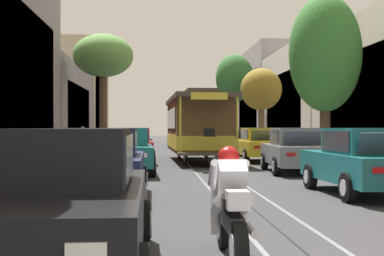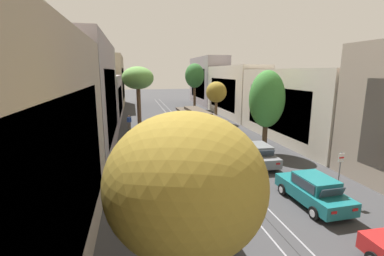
# 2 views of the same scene
# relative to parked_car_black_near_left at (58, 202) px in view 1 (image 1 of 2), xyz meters

# --- Properties ---
(ground_plane) EXTENTS (161.74, 161.74, 0.00)m
(ground_plane) POSITION_rel_parked_car_black_near_left_xyz_m (2.94, 23.10, -0.80)
(ground_plane) COLOR #38383A
(trolley_track_rails) EXTENTS (1.14, 72.70, 0.01)m
(trolley_track_rails) POSITION_rel_parked_car_black_near_left_xyz_m (2.94, 27.57, -0.79)
(trolley_track_rails) COLOR gray
(trolley_track_rails) RESTS_ON ground
(building_facade_left) EXTENTS (5.47, 64.40, 9.93)m
(building_facade_left) POSITION_rel_parked_car_black_near_left_xyz_m (-7.02, 27.53, 3.53)
(building_facade_left) COLOR gray
(building_facade_left) RESTS_ON ground
(building_facade_right) EXTENTS (4.59, 64.40, 9.77)m
(building_facade_right) POSITION_rel_parked_car_black_near_left_xyz_m (12.81, 28.32, 3.40)
(building_facade_right) COLOR gray
(building_facade_right) RESTS_ON ground
(parked_car_black_near_left) EXTENTS (2.03, 4.37, 1.58)m
(parked_car_black_near_left) POSITION_rel_parked_car_black_near_left_xyz_m (0.00, 0.00, 0.00)
(parked_car_black_near_left) COLOR black
(parked_car_black_near_left) RESTS_ON ground
(parked_car_navy_second_left) EXTENTS (2.03, 4.37, 1.58)m
(parked_car_navy_second_left) POSITION_rel_parked_car_black_near_left_xyz_m (-0.17, 6.34, 0.00)
(parked_car_navy_second_left) COLOR #19234C
(parked_car_navy_second_left) RESTS_ON ground
(parked_car_teal_mid_left) EXTENTS (2.12, 4.41, 1.58)m
(parked_car_teal_mid_left) POSITION_rel_parked_car_black_near_left_xyz_m (-0.03, 13.03, 0.00)
(parked_car_teal_mid_left) COLOR #196B70
(parked_car_teal_mid_left) RESTS_ON ground
(parked_car_red_fourth_left) EXTENTS (2.13, 4.42, 1.58)m
(parked_car_red_fourth_left) POSITION_rel_parked_car_black_near_left_xyz_m (-0.08, 19.07, 0.00)
(parked_car_red_fourth_left) COLOR red
(parked_car_red_fourth_left) RESTS_ON ground
(parked_car_blue_fifth_left) EXTENTS (2.08, 4.40, 1.58)m
(parked_car_blue_fifth_left) POSITION_rel_parked_car_black_near_left_xyz_m (-0.16, 25.61, 0.00)
(parked_car_blue_fifth_left) COLOR #233D93
(parked_car_blue_fifth_left) RESTS_ON ground
(parked_car_teal_second_right) EXTENTS (2.07, 4.39, 1.58)m
(parked_car_teal_second_right) POSITION_rel_parked_car_black_near_left_xyz_m (5.94, 6.78, 0.00)
(parked_car_teal_second_right) COLOR #196B70
(parked_car_teal_second_right) RESTS_ON ground
(parked_car_grey_mid_right) EXTENTS (2.14, 4.42, 1.58)m
(parked_car_grey_mid_right) POSITION_rel_parked_car_black_near_left_xyz_m (5.91, 13.17, 0.00)
(parked_car_grey_mid_right) COLOR slate
(parked_car_grey_mid_right) RESTS_ON ground
(parked_car_yellow_fourth_right) EXTENTS (2.05, 4.38, 1.58)m
(parked_car_yellow_fourth_right) POSITION_rel_parked_car_black_near_left_xyz_m (5.87, 19.60, 0.00)
(parked_car_yellow_fourth_right) COLOR gold
(parked_car_yellow_fourth_right) RESTS_ON ground
(parked_car_brown_fifth_right) EXTENTS (2.13, 4.42, 1.58)m
(parked_car_brown_fifth_right) POSITION_rel_parked_car_black_near_left_xyz_m (5.90, 25.97, 0.00)
(parked_car_brown_fifth_right) COLOR brown
(parked_car_brown_fifth_right) RESTS_ON ground
(street_tree_kerb_left_second) EXTENTS (3.74, 3.98, 7.42)m
(street_tree_kerb_left_second) POSITION_rel_parked_car_black_near_left_xyz_m (-2.29, 28.60, 5.17)
(street_tree_kerb_left_second) COLOR brown
(street_tree_kerb_left_second) RESTS_ON ground
(street_tree_kerb_right_second) EXTENTS (2.90, 2.91, 6.95)m
(street_tree_kerb_right_second) POSITION_rel_parked_car_black_near_left_xyz_m (7.82, 15.86, 3.75)
(street_tree_kerb_right_second) COLOR #4C3826
(street_tree_kerb_right_second) RESTS_ON ground
(street_tree_kerb_right_mid) EXTENTS (2.74, 2.76, 5.53)m
(street_tree_kerb_right_mid) POSITION_rel_parked_car_black_near_left_xyz_m (7.95, 30.16, 3.28)
(street_tree_kerb_right_mid) COLOR brown
(street_tree_kerb_right_mid) RESTS_ON ground
(street_tree_kerb_right_fourth) EXTENTS (3.47, 3.79, 8.28)m
(street_tree_kerb_right_fourth) POSITION_rel_parked_car_black_near_left_xyz_m (8.14, 43.98, 5.24)
(street_tree_kerb_right_fourth) COLOR #4C3826
(street_tree_kerb_right_fourth) RESTS_ON ground
(cable_car_trolley) EXTENTS (2.83, 9.18, 3.28)m
(cable_car_trolley) POSITION_rel_parked_car_black_near_left_xyz_m (2.94, 20.12, 0.86)
(cable_car_trolley) COLOR brown
(cable_car_trolley) RESTS_ON ground
(motorcycle_with_rider) EXTENTS (0.56, 1.99, 1.37)m
(motorcycle_with_rider) POSITION_rel_parked_car_black_near_left_xyz_m (1.92, 0.52, -0.15)
(motorcycle_with_rider) COLOR black
(motorcycle_with_rider) RESTS_ON ground
(pedestrian_on_left_pavement) EXTENTS (0.55, 0.39, 1.66)m
(pedestrian_on_left_pavement) POSITION_rel_parked_car_black_near_left_xyz_m (-3.53, 28.42, 0.14)
(pedestrian_on_left_pavement) COLOR slate
(pedestrian_on_left_pavement) RESTS_ON ground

